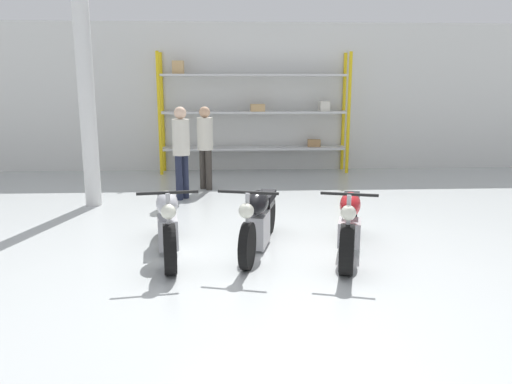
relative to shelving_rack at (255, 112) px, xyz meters
name	(u,v)px	position (x,y,z in m)	size (l,w,h in m)	color
ground_plane	(258,250)	(-0.26, -5.99, -1.47)	(30.00, 30.00, 0.00)	#B2B7B7
back_wall	(244,98)	(-0.26, 0.37, 0.33)	(30.00, 0.08, 3.60)	silver
shelving_rack	(255,112)	(0.00, 0.00, 0.00)	(4.59, 0.63, 2.88)	yellow
support_pillar	(87,104)	(-3.07, -3.32, 0.33)	(0.28, 0.28, 3.60)	silver
motorcycle_silver	(168,223)	(-1.41, -6.02, -1.07)	(0.69, 2.05, 0.96)	black
motorcycle_black	(259,218)	(-0.23, -5.92, -1.05)	(0.83, 2.01, 0.93)	black
motorcycle_red	(350,223)	(0.91, -6.17, -1.07)	(0.84, 2.00, 0.95)	black
person_browsing	(181,145)	(-1.51, -2.92, -0.45)	(0.45, 0.45, 1.73)	#1E2338
person_near_rack	(205,141)	(-1.11, -2.04, -0.47)	(0.45, 0.45, 1.70)	#38332D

